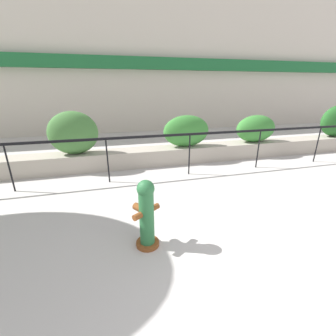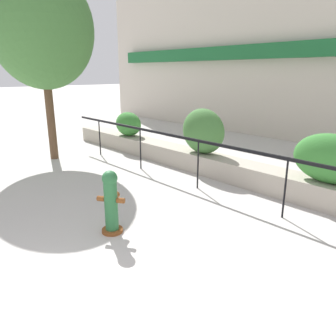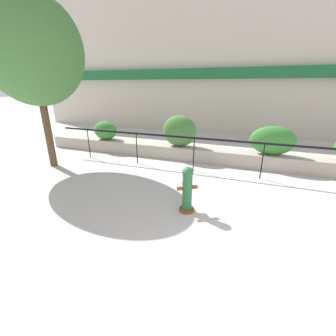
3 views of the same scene
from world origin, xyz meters
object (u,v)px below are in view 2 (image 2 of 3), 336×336
at_px(hedge_bush_0, 128,124).
at_px(street_tree, 42,30).
at_px(hedge_bush_1, 203,131).
at_px(fire_hydrant, 111,201).
at_px(hedge_bush_2, 330,159).

distance_m(hedge_bush_0, street_tree, 3.75).
relative_size(hedge_bush_0, street_tree, 0.20).
relative_size(hedge_bush_1, fire_hydrant, 1.23).
distance_m(hedge_bush_1, fire_hydrant, 4.03).
bearing_deg(street_tree, fire_hydrant, -14.06).
bearing_deg(fire_hydrant, street_tree, 165.94).
height_order(fire_hydrant, street_tree, street_tree).
height_order(hedge_bush_0, hedge_bush_2, hedge_bush_2).
distance_m(hedge_bush_1, street_tree, 5.34).
xyz_separation_m(hedge_bush_0, street_tree, (-0.61, -2.40, 2.81)).
relative_size(fire_hydrant, street_tree, 0.20).
distance_m(fire_hydrant, street_tree, 6.38).
distance_m(hedge_bush_0, hedge_bush_2, 6.67).
height_order(hedge_bush_2, street_tree, street_tree).
bearing_deg(hedge_bush_1, fire_hydrant, -69.78).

